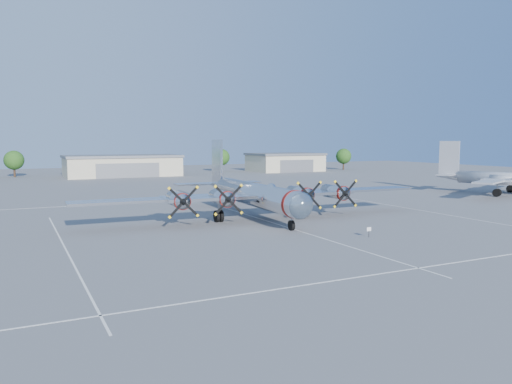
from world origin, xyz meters
name	(u,v)px	position (x,y,z in m)	size (l,w,h in m)	color
ground	(273,223)	(0.00, 0.00, 0.00)	(260.00, 260.00, 0.00)	#5B5B5E
parking_lines	(281,225)	(0.00, -1.75, 0.01)	(60.00, 50.08, 0.01)	silver
hangar_center	(122,166)	(0.00, 81.96, 2.71)	(28.60, 14.60, 5.40)	#BCB496
hangar_east	(285,162)	(48.00, 81.96, 2.71)	(20.60, 14.60, 5.40)	#BCB496
tree_west	(14,160)	(-25.00, 90.00, 4.22)	(4.80, 4.80, 6.64)	#382619
tree_east	(222,157)	(30.00, 88.00, 4.22)	(4.80, 4.80, 6.64)	#382619
tree_far_east	(344,156)	(68.00, 80.00, 4.22)	(4.80, 4.80, 6.64)	#382619
main_bomber_b29	(252,217)	(-0.20, 4.84, 0.00)	(41.80, 28.59, 9.24)	silver
twin_engine_east	(496,194)	(48.52, 9.63, 0.00)	(28.45, 20.45, 9.02)	#AAAAAF
info_placard	(369,230)	(4.19, -11.32, 0.68)	(0.51, 0.06, 0.96)	black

